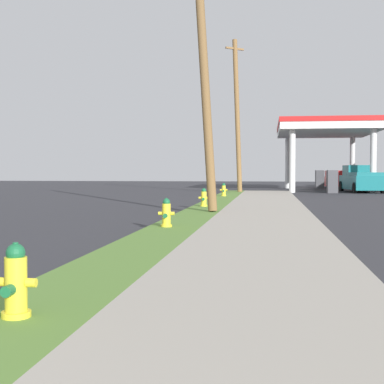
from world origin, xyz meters
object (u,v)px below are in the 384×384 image
object	(u,v)px
fire_hydrant_fourth	(224,190)
utility_pole_midground	(205,85)
car_red_by_near_pump	(335,180)
fire_hydrant_nearest	(16,285)
utility_pole_background	(237,115)
fire_hydrant_third	(204,198)
truck_teal_at_forecourt	(361,180)
fire_hydrant_second	(166,214)

from	to	relation	value
fire_hydrant_fourth	utility_pole_midground	world-z (taller)	utility_pole_midground
utility_pole_midground	car_red_by_near_pump	xyz separation A→B (m)	(8.28, 31.70, -3.95)
fire_hydrant_fourth	fire_hydrant_nearest	bearing A→B (deg)	-89.86
fire_hydrant_fourth	utility_pole_background	size ratio (longest dim) A/B	0.07
fire_hydrant_third	truck_teal_at_forecourt	xyz separation A→B (m)	(9.26, 19.32, 0.47)
fire_hydrant_second	fire_hydrant_fourth	xyz separation A→B (m)	(0.08, 17.44, 0.00)
utility_pole_midground	fire_hydrant_nearest	bearing A→B (deg)	-90.70
fire_hydrant_nearest	car_red_by_near_pump	bearing A→B (deg)	79.70
fire_hydrant_nearest	fire_hydrant_fourth	distance (m)	26.32
fire_hydrant_nearest	fire_hydrant_third	bearing A→B (deg)	90.44
fire_hydrant_nearest	truck_teal_at_forecourt	distance (m)	37.60
fire_hydrant_nearest	utility_pole_background	bearing A→B (deg)	89.41
fire_hydrant_fourth	truck_teal_at_forecourt	xyz separation A→B (m)	(9.19, 10.14, 0.47)
utility_pole_background	car_red_by_near_pump	size ratio (longest dim) A/B	2.25
car_red_by_near_pump	fire_hydrant_third	bearing A→B (deg)	-106.30
car_red_by_near_pump	truck_teal_at_forecourt	xyz separation A→B (m)	(0.66, -10.06, 0.19)
car_red_by_near_pump	truck_teal_at_forecourt	world-z (taller)	truck_teal_at_forecourt
fire_hydrant_third	utility_pole_midground	world-z (taller)	utility_pole_midground
fire_hydrant_second	fire_hydrant_fourth	distance (m)	17.44
truck_teal_at_forecourt	car_red_by_near_pump	bearing A→B (deg)	93.78
fire_hydrant_nearest	fire_hydrant_third	world-z (taller)	same
utility_pole_midground	car_red_by_near_pump	world-z (taller)	utility_pole_midground
fire_hydrant_fourth	truck_teal_at_forecourt	bearing A→B (deg)	47.83
fire_hydrant_nearest	car_red_by_near_pump	distance (m)	47.29
fire_hydrant_nearest	fire_hydrant_fourth	size ratio (longest dim) A/B	1.00
utility_pole_background	truck_teal_at_forecourt	bearing A→B (deg)	23.45
utility_pole_midground	utility_pole_background	xyz separation A→B (m)	(0.16, 17.83, 0.68)
fire_hydrant_second	utility_pole_midground	size ratio (longest dim) A/B	0.08
fire_hydrant_second	utility_pole_background	distance (m)	24.28
truck_teal_at_forecourt	utility_pole_midground	bearing A→B (deg)	-112.45
fire_hydrant_second	car_red_by_near_pump	size ratio (longest dim) A/B	0.16
fire_hydrant_nearest	fire_hydrant_third	xyz separation A→B (m)	(-0.13, 17.14, 0.00)
utility_pole_background	truck_teal_at_forecourt	size ratio (longest dim) A/B	1.85
fire_hydrant_nearest	utility_pole_midground	world-z (taller)	utility_pole_midground
fire_hydrant_third	utility_pole_background	distance (m)	16.27
fire_hydrant_fourth	car_red_by_near_pump	world-z (taller)	car_red_by_near_pump
truck_teal_at_forecourt	fire_hydrant_third	bearing A→B (deg)	-115.59
fire_hydrant_third	utility_pole_midground	bearing A→B (deg)	-82.35
fire_hydrant_third	car_red_by_near_pump	xyz separation A→B (m)	(8.59, 29.38, 0.28)
fire_hydrant_second	utility_pole_background	bearing A→B (deg)	88.85
fire_hydrant_fourth	truck_teal_at_forecourt	distance (m)	13.69
fire_hydrant_nearest	fire_hydrant_second	size ratio (longest dim) A/B	1.00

